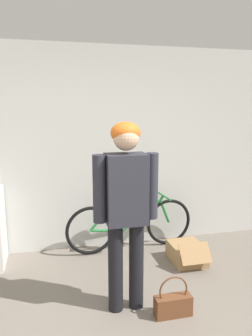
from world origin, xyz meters
The scene contains 5 objects.
wall_back centered at (0.00, 2.41, 1.30)m, with size 8.00×0.07×2.60m.
person centered at (0.12, 0.92, 1.05)m, with size 0.58×0.25×1.72m.
bicycle centered at (0.49, 2.15, 0.34)m, with size 1.70×0.46×0.70m.
handbag centered at (0.50, 0.71, 0.11)m, with size 0.33×0.12×0.38m.
cardboard_box centered at (1.05, 1.64, 0.11)m, with size 0.38×0.53×0.30m.
Camera 1 is at (-0.53, -1.75, 1.83)m, focal length 35.00 mm.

